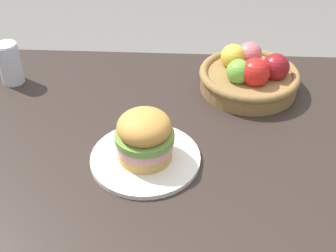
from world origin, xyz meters
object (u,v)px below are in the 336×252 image
(fruit_basket, at_px, (250,75))
(sandwich, at_px, (145,136))
(soda_can, at_px, (10,63))
(plate, at_px, (145,158))

(fruit_basket, bearing_deg, sandwich, -129.47)
(sandwich, bearing_deg, soda_can, 142.25)
(soda_can, relative_size, fruit_basket, 0.43)
(sandwich, xyz_separation_m, soda_can, (-0.43, 0.33, -0.01))
(sandwich, relative_size, soda_can, 1.10)
(plate, distance_m, soda_can, 0.55)
(plate, height_order, fruit_basket, fruit_basket)
(plate, relative_size, sandwich, 1.90)
(soda_can, bearing_deg, plate, -37.75)
(sandwich, bearing_deg, fruit_basket, 50.53)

